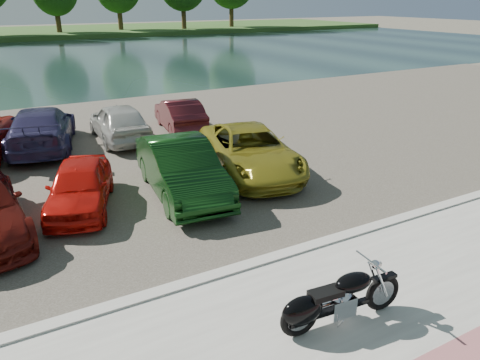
# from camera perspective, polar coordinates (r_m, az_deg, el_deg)

# --- Properties ---
(ground) EXTENTS (200.00, 200.00, 0.00)m
(ground) POSITION_cam_1_polar(r_m,az_deg,el_deg) (9.04, 15.08, -14.24)
(ground) COLOR #595447
(ground) RESTS_ON ground
(promenade) EXTENTS (60.00, 6.00, 0.10)m
(promenade) POSITION_cam_1_polar(r_m,az_deg,el_deg) (8.50, 19.95, -17.08)
(promenade) COLOR #9E9C95
(promenade) RESTS_ON ground
(kerb) EXTENTS (60.00, 0.30, 0.14)m
(kerb) POSITION_cam_1_polar(r_m,az_deg,el_deg) (10.26, 7.35, -8.54)
(kerb) COLOR #9E9C95
(kerb) RESTS_ON ground
(parking_lot) EXTENTS (60.00, 18.00, 0.04)m
(parking_lot) POSITION_cam_1_polar(r_m,az_deg,el_deg) (17.70, -10.19, 4.20)
(parking_lot) COLOR #3E3A32
(parking_lot) RESTS_ON ground
(river) EXTENTS (120.00, 40.00, 0.00)m
(river) POSITION_cam_1_polar(r_m,az_deg,el_deg) (45.66, -23.01, 13.31)
(river) COLOR #1A2F2E
(river) RESTS_ON ground
(far_bank) EXTENTS (120.00, 24.00, 0.60)m
(far_bank) POSITION_cam_1_polar(r_m,az_deg,el_deg) (77.38, -26.37, 15.73)
(far_bank) COLOR #284B1A
(far_bank) RESTS_ON ground
(motorcycle) EXTENTS (2.33, 0.75, 1.05)m
(motorcycle) POSITION_cam_1_polar(r_m,az_deg,el_deg) (7.97, 11.11, -14.33)
(motorcycle) COLOR black
(motorcycle) RESTS_ON promenade
(car_4) EXTENTS (2.57, 3.90, 1.23)m
(car_4) POSITION_cam_1_polar(r_m,az_deg,el_deg) (12.63, -18.96, -0.68)
(car_4) COLOR red
(car_4) RESTS_ON parking_lot
(car_5) EXTENTS (2.13, 4.77, 1.52)m
(car_5) POSITION_cam_1_polar(r_m,az_deg,el_deg) (12.84, -7.14, 1.40)
(car_5) COLOR black
(car_5) RESTS_ON parking_lot
(car_6) EXTENTS (3.42, 5.47, 1.41)m
(car_6) POSITION_cam_1_polar(r_m,az_deg,el_deg) (14.41, 1.23, 3.58)
(car_6) COLOR olive
(car_6) RESTS_ON parking_lot
(car_11) EXTENTS (3.24, 5.51, 1.50)m
(car_11) POSITION_cam_1_polar(r_m,az_deg,el_deg) (18.25, -23.04, 5.85)
(car_11) COLOR #312C56
(car_11) RESTS_ON parking_lot
(car_12) EXTENTS (1.87, 4.27, 1.43)m
(car_12) POSITION_cam_1_polar(r_m,az_deg,el_deg) (18.37, -14.53, 6.87)
(car_12) COLOR #BBBBB6
(car_12) RESTS_ON parking_lot
(car_13) EXTENTS (1.95, 4.09, 1.30)m
(car_13) POSITION_cam_1_polar(r_m,az_deg,el_deg) (19.38, -7.35, 7.91)
(car_13) COLOR #461218
(car_13) RESTS_ON parking_lot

